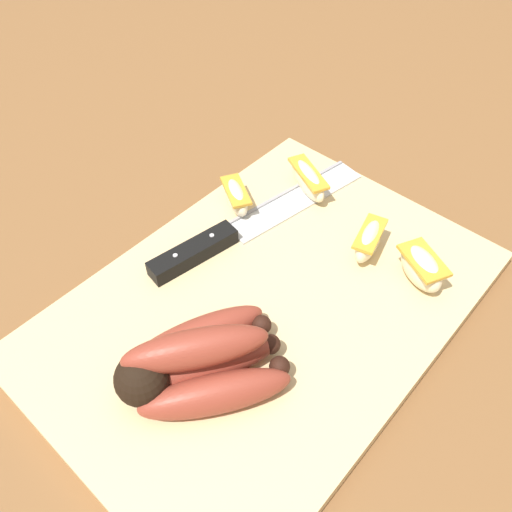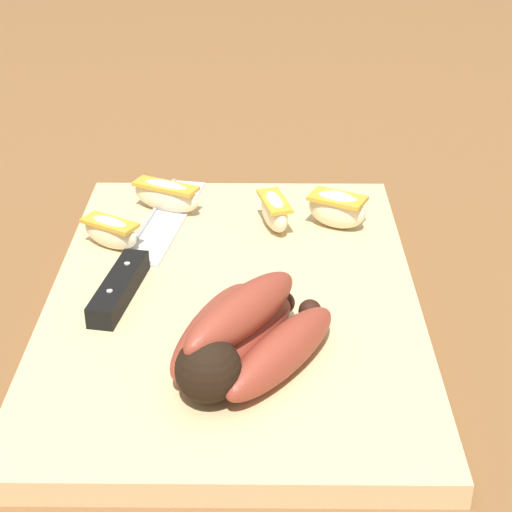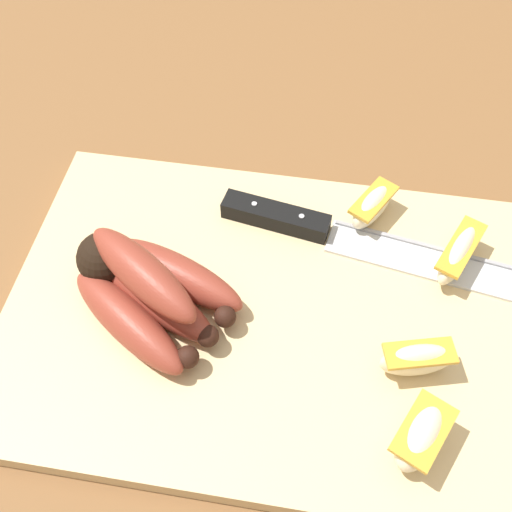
{
  "view_description": "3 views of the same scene",
  "coord_description": "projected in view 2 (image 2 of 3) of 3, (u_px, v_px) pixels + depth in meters",
  "views": [
    {
      "loc": [
        0.23,
        0.21,
        0.43
      ],
      "look_at": [
        -0.02,
        -0.02,
        0.05
      ],
      "focal_mm": 36.67,
      "sensor_mm": 36.0,
      "label": 1
    },
    {
      "loc": [
        0.59,
        0.04,
        0.39
      ],
      "look_at": [
        -0.0,
        0.03,
        0.06
      ],
      "focal_mm": 58.76,
      "sensor_mm": 36.0,
      "label": 2
    },
    {
      "loc": [
        -0.04,
        0.26,
        0.45
      ],
      "look_at": [
        0.01,
        -0.02,
        0.05
      ],
      "focal_mm": 41.96,
      "sensor_mm": 36.0,
      "label": 3
    }
  ],
  "objects": [
    {
      "name": "apple_wedge_middle",
      "position": [
        166.0,
        195.0,
        0.83
      ],
      "size": [
        0.05,
        0.07,
        0.03
      ],
      "color": "beige",
      "rests_on": "cutting_board"
    },
    {
      "name": "apple_wedge_far",
      "position": [
        274.0,
        211.0,
        0.8
      ],
      "size": [
        0.06,
        0.04,
        0.03
      ],
      "color": "beige",
      "rests_on": "cutting_board"
    },
    {
      "name": "ground_plane",
      "position": [
        219.0,
        318.0,
        0.7
      ],
      "size": [
        6.0,
        6.0,
        0.0
      ],
      "primitive_type": "plane",
      "color": "brown"
    },
    {
      "name": "apple_wedge_near",
      "position": [
        337.0,
        209.0,
        0.8
      ],
      "size": [
        0.05,
        0.06,
        0.04
      ],
      "color": "beige",
      "rests_on": "cutting_board"
    },
    {
      "name": "cutting_board",
      "position": [
        233.0,
        302.0,
        0.71
      ],
      "size": [
        0.44,
        0.31,
        0.02
      ],
      "primitive_type": "cube",
      "color": "#DBBC84",
      "rests_on": "ground_plane"
    },
    {
      "name": "chefs_knife",
      "position": [
        137.0,
        261.0,
        0.74
      ],
      "size": [
        0.28,
        0.08,
        0.02
      ],
      "color": "silver",
      "rests_on": "cutting_board"
    },
    {
      "name": "apple_wedge_extra",
      "position": [
        111.0,
        232.0,
        0.76
      ],
      "size": [
        0.05,
        0.06,
        0.03
      ],
      "color": "beige",
      "rests_on": "cutting_board"
    },
    {
      "name": "banana_bunch",
      "position": [
        241.0,
        338.0,
        0.6
      ],
      "size": [
        0.16,
        0.14,
        0.06
      ],
      "color": "black",
      "rests_on": "cutting_board"
    }
  ]
}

